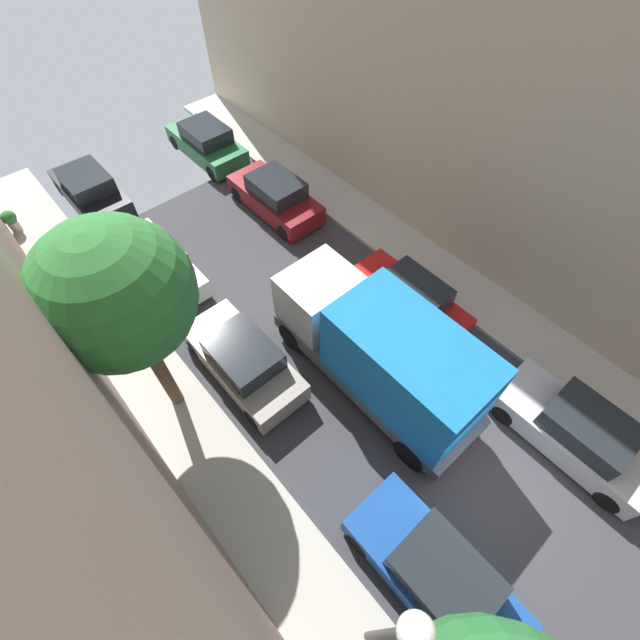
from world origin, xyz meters
name	(u,v)px	position (x,y,z in m)	size (l,w,h in m)	color
ground	(488,490)	(0.00, 0.00, 0.00)	(32.00, 32.00, 0.00)	#38383D
sidewalk_right	(587,377)	(5.00, 0.00, 0.07)	(2.00, 44.00, 0.15)	#B7B2A8
parked_car_left_2	(436,574)	(-2.70, -0.28, 0.72)	(1.78, 4.20, 1.57)	#194799
parked_car_left_3	(243,360)	(-2.70, 7.07, 0.72)	(1.78, 4.20, 1.57)	gray
parked_car_left_4	(157,264)	(-2.70, 12.28, 0.72)	(1.78, 4.20, 1.57)	white
parked_car_left_5	(90,190)	(-2.70, 17.71, 0.72)	(1.78, 4.20, 1.57)	black
parked_car_right_1	(576,431)	(2.70, -0.62, 0.72)	(1.78, 4.20, 1.57)	silver
parked_car_right_2	(408,300)	(2.70, 5.38, 0.72)	(1.78, 4.20, 1.57)	red
parked_car_right_3	(275,196)	(2.70, 12.46, 0.72)	(1.78, 4.20, 1.57)	maroon
parked_car_right_4	(207,143)	(2.70, 17.50, 0.72)	(1.78, 4.20, 1.57)	#1E6638
delivery_truck	(382,353)	(0.00, 4.14, 1.79)	(2.26, 6.60, 3.38)	#4C4C51
street_tree_0	(116,295)	(-4.78, 7.61, 4.94)	(3.33, 3.33, 6.49)	brown
potted_plant_1	(10,220)	(-5.76, 18.10, 0.67)	(0.53, 0.53, 0.91)	#B2A899
potted_plant_3	(48,271)	(-5.68, 14.65, 0.57)	(0.52, 0.52, 0.75)	#B2A899
potted_plant_4	(80,318)	(-5.70, 11.81, 0.71)	(0.60, 0.60, 0.96)	slate
lamp_post	(392,635)	(-4.60, -0.10, 4.17)	(0.44, 0.44, 6.21)	#333338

